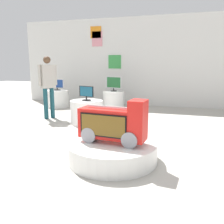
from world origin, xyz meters
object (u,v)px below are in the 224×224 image
at_px(display_pedestal_left_rear, 87,112).
at_px(shopper_browsing_near_truck, 48,83).
at_px(tv_on_right_rear, 114,83).
at_px(novelty_firetruck_tv, 113,125).
at_px(display_pedestal_center_rear, 58,98).
at_px(tv_on_left_rear, 86,93).
at_px(tv_on_center_rear, 57,84).
at_px(display_pedestal_right_rear, 114,100).
at_px(main_display_pedestal, 112,151).

bearing_deg(display_pedestal_left_rear, shopper_browsing_near_truck, 168.02).
height_order(tv_on_right_rear, shopper_browsing_near_truck, shopper_browsing_near_truck).
distance_m(novelty_firetruck_tv, display_pedestal_center_rear, 5.44).
bearing_deg(tv_on_right_rear, novelty_firetruck_tv, -73.20).
distance_m(display_pedestal_left_rear, tv_on_left_rear, 0.50).
xyz_separation_m(display_pedestal_left_rear, tv_on_left_rear, (0.00, -0.00, 0.50)).
height_order(novelty_firetruck_tv, shopper_browsing_near_truck, shopper_browsing_near_truck).
bearing_deg(tv_on_center_rear, shopper_browsing_near_truck, -67.18).
distance_m(display_pedestal_right_rear, tv_on_right_rear, 0.58).
xyz_separation_m(display_pedestal_left_rear, tv_on_right_rear, (0.03, 2.31, 0.58)).
xyz_separation_m(novelty_firetruck_tv, tv_on_right_rear, (-1.36, 4.49, 0.29)).
bearing_deg(shopper_browsing_near_truck, novelty_firetruck_tv, -42.69).
height_order(tv_on_left_rear, display_pedestal_center_rear, tv_on_left_rear).
distance_m(display_pedestal_center_rear, shopper_browsing_near_truck, 2.06).
bearing_deg(novelty_firetruck_tv, display_pedestal_center_rear, 128.81).
xyz_separation_m(display_pedestal_left_rear, shopper_browsing_near_truck, (-1.27, 0.27, 0.72)).
distance_m(tv_on_left_rear, display_pedestal_center_rear, 2.93).
distance_m(display_pedestal_center_rear, tv_on_center_rear, 0.51).
relative_size(display_pedestal_center_rear, display_pedestal_right_rear, 1.10).
bearing_deg(novelty_firetruck_tv, tv_on_right_rear, 106.80).
bearing_deg(tv_on_right_rear, display_pedestal_left_rear, -90.73).
bearing_deg(tv_on_left_rear, display_pedestal_left_rear, 107.37).
xyz_separation_m(display_pedestal_center_rear, tv_on_center_rear, (-0.00, -0.00, 0.51)).
bearing_deg(tv_on_left_rear, tv_on_right_rear, 89.30).
xyz_separation_m(novelty_firetruck_tv, display_pedestal_center_rear, (-3.41, 4.24, -0.29)).
height_order(main_display_pedestal, display_pedestal_left_rear, display_pedestal_left_rear).
xyz_separation_m(tv_on_right_rear, shopper_browsing_near_truck, (-1.30, -2.04, 0.14)).
distance_m(main_display_pedestal, display_pedestal_center_rear, 5.42).
relative_size(main_display_pedestal, tv_on_left_rear, 3.31).
distance_m(display_pedestal_center_rear, tv_on_right_rear, 2.15).
distance_m(display_pedestal_left_rear, display_pedestal_right_rear, 2.32).
xyz_separation_m(tv_on_left_rear, shopper_browsing_near_truck, (-1.27, 0.27, 0.22)).
bearing_deg(display_pedestal_left_rear, tv_on_left_rear, -72.63).
distance_m(display_pedestal_left_rear, tv_on_right_rear, 2.38).
height_order(novelty_firetruck_tv, display_pedestal_left_rear, novelty_firetruck_tv).
bearing_deg(display_pedestal_right_rear, tv_on_right_rear, -75.60).
bearing_deg(display_pedestal_right_rear, shopper_browsing_near_truck, -122.44).
bearing_deg(main_display_pedestal, shopper_browsing_near_truck, 137.20).
xyz_separation_m(tv_on_left_rear, display_pedestal_center_rear, (-2.02, 2.06, -0.50)).
relative_size(novelty_firetruck_tv, display_pedestal_left_rear, 1.28).
height_order(main_display_pedestal, novelty_firetruck_tv, novelty_firetruck_tv).
height_order(display_pedestal_center_rear, display_pedestal_right_rear, same).
height_order(main_display_pedestal, shopper_browsing_near_truck, shopper_browsing_near_truck).
bearing_deg(display_pedestal_center_rear, shopper_browsing_near_truck, -67.24).
xyz_separation_m(main_display_pedestal, display_pedestal_center_rear, (-3.39, 4.23, 0.15)).
bearing_deg(tv_on_right_rear, shopper_browsing_near_truck, -122.52).
xyz_separation_m(main_display_pedestal, tv_on_left_rear, (-1.37, 2.17, 0.65)).
height_order(tv_on_center_rear, display_pedestal_right_rear, tv_on_center_rear).
relative_size(novelty_firetruck_tv, tv_on_center_rear, 2.11).
height_order(display_pedestal_left_rear, tv_on_left_rear, tv_on_left_rear).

